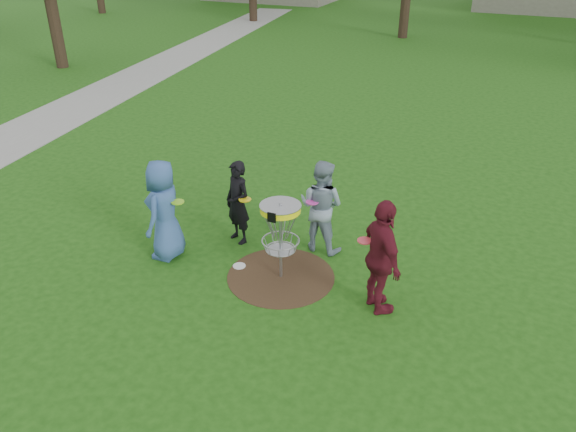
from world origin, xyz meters
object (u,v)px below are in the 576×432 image
at_px(player_blue, 164,210).
at_px(disc_golf_basket, 280,223).
at_px(player_black, 238,203).
at_px(player_grey, 321,206).
at_px(player_maroon, 381,258).

relative_size(player_blue, disc_golf_basket, 1.30).
relative_size(player_blue, player_black, 1.15).
relative_size(player_blue, player_grey, 1.06).
bearing_deg(player_blue, player_grey, 112.80).
distance_m(player_blue, player_maroon, 3.81).
relative_size(player_black, disc_golf_basket, 1.13).
height_order(player_blue, player_grey, player_blue).
xyz_separation_m(player_black, disc_golf_basket, (1.20, -0.79, 0.24)).
bearing_deg(player_maroon, player_blue, 49.54).
height_order(player_blue, player_black, player_blue).
bearing_deg(disc_golf_basket, player_maroon, -6.86).
relative_size(player_black, player_grey, 0.92).
relative_size(player_blue, player_maroon, 0.98).
relative_size(player_grey, player_maroon, 0.92).
height_order(player_grey, disc_golf_basket, player_grey).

